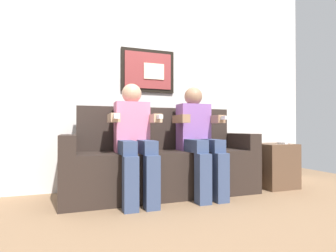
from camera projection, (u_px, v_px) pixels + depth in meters
ground_plane at (173, 203)px, 2.39m from camera, size 5.66×5.66×0.00m
back_wall_assembly at (151, 76)px, 3.13m from camera, size 4.35×0.10×2.60m
couch at (162, 164)px, 2.70m from camera, size 1.95×0.58×0.90m
person_on_left at (134, 136)px, 2.44m from camera, size 0.46×0.56×1.11m
person_on_right at (198, 135)px, 2.66m from camera, size 0.46×0.56×1.11m
side_table_right at (274, 165)px, 3.04m from camera, size 0.40×0.40×0.50m
spare_remote_on_table at (282, 143)px, 2.99m from camera, size 0.04×0.13×0.02m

